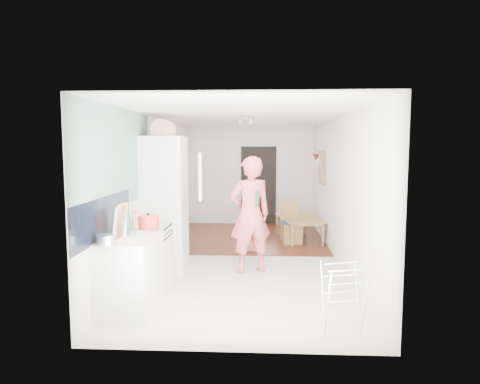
# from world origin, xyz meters

# --- Properties ---
(room_shell) EXTENTS (3.20, 7.00, 2.50)m
(room_shell) POSITION_xyz_m (0.00, 0.00, 1.25)
(room_shell) COLOR silver
(room_shell) RESTS_ON ground
(floor) EXTENTS (3.20, 7.00, 0.01)m
(floor) POSITION_xyz_m (0.00, 0.00, 0.00)
(floor) COLOR beige
(floor) RESTS_ON ground
(wood_floor_overlay) EXTENTS (3.20, 3.30, 0.01)m
(wood_floor_overlay) POSITION_xyz_m (0.00, 1.85, 0.01)
(wood_floor_overlay) COLOR #5D2519
(wood_floor_overlay) RESTS_ON room_shell
(sage_wall_panel) EXTENTS (0.02, 3.00, 1.30)m
(sage_wall_panel) POSITION_xyz_m (-1.59, -2.00, 1.85)
(sage_wall_panel) COLOR gray
(sage_wall_panel) RESTS_ON room_shell
(tile_splashback) EXTENTS (0.02, 1.90, 0.50)m
(tile_splashback) POSITION_xyz_m (-1.59, -2.55, 1.15)
(tile_splashback) COLOR black
(tile_splashback) RESTS_ON room_shell
(doorway_recess) EXTENTS (0.90, 0.04, 2.00)m
(doorway_recess) POSITION_xyz_m (0.20, 3.48, 1.00)
(doorway_recess) COLOR black
(doorway_recess) RESTS_ON room_shell
(base_cabinet) EXTENTS (0.60, 0.90, 0.86)m
(base_cabinet) POSITION_xyz_m (-1.30, -2.55, 0.43)
(base_cabinet) COLOR silver
(base_cabinet) RESTS_ON room_shell
(worktop) EXTENTS (0.62, 0.92, 0.06)m
(worktop) POSITION_xyz_m (-1.30, -2.55, 0.89)
(worktop) COLOR #F2E3D1
(worktop) RESTS_ON room_shell
(range_cooker) EXTENTS (0.60, 0.60, 0.88)m
(range_cooker) POSITION_xyz_m (-1.30, -1.80, 0.44)
(range_cooker) COLOR silver
(range_cooker) RESTS_ON room_shell
(cooker_top) EXTENTS (0.60, 0.60, 0.04)m
(cooker_top) POSITION_xyz_m (-1.30, -1.80, 0.90)
(cooker_top) COLOR #B1B1B4
(cooker_top) RESTS_ON room_shell
(fridge_housing) EXTENTS (0.66, 0.66, 2.15)m
(fridge_housing) POSITION_xyz_m (-1.27, -0.78, 1.07)
(fridge_housing) COLOR silver
(fridge_housing) RESTS_ON room_shell
(fridge_door) EXTENTS (0.14, 0.56, 0.70)m
(fridge_door) POSITION_xyz_m (-0.66, -1.08, 1.55)
(fridge_door) COLOR silver
(fridge_door) RESTS_ON room_shell
(fridge_interior) EXTENTS (0.02, 0.52, 0.66)m
(fridge_interior) POSITION_xyz_m (-0.96, -0.78, 1.55)
(fridge_interior) COLOR white
(fridge_interior) RESTS_ON room_shell
(pinboard) EXTENTS (0.03, 0.90, 0.70)m
(pinboard) POSITION_xyz_m (1.58, 1.90, 1.55)
(pinboard) COLOR tan
(pinboard) RESTS_ON room_shell
(pinboard_frame) EXTENTS (0.00, 0.94, 0.74)m
(pinboard_frame) POSITION_xyz_m (1.57, 1.90, 1.55)
(pinboard_frame) COLOR #A5834B
(pinboard_frame) RESTS_ON room_shell
(wall_sconce) EXTENTS (0.18, 0.18, 0.16)m
(wall_sconce) POSITION_xyz_m (1.54, 2.55, 1.75)
(wall_sconce) COLOR maroon
(wall_sconce) RESTS_ON room_shell
(person) EXTENTS (0.93, 0.77, 2.18)m
(person) POSITION_xyz_m (0.09, -0.79, 1.09)
(person) COLOR #D45755
(person) RESTS_ON floor
(dining_table) EXTENTS (0.85, 1.27, 0.41)m
(dining_table) POSITION_xyz_m (1.11, 1.59, 0.21)
(dining_table) COLOR #A5834B
(dining_table) RESTS_ON floor
(dining_chair) EXTENTS (0.44, 0.44, 0.90)m
(dining_chair) POSITION_xyz_m (0.89, 1.24, 0.45)
(dining_chair) COLOR #A5834B
(dining_chair) RESTS_ON floor
(stool) EXTENTS (0.36, 0.36, 0.42)m
(stool) POSITION_xyz_m (0.01, 0.67, 0.21)
(stool) COLOR #A5834B
(stool) RESTS_ON floor
(grey_drape) EXTENTS (0.43, 0.43, 0.18)m
(grey_drape) POSITION_xyz_m (0.03, 0.65, 0.50)
(grey_drape) COLOR gray
(grey_drape) RESTS_ON stool
(drying_rack) EXTENTS (0.46, 0.43, 0.76)m
(drying_rack) POSITION_xyz_m (1.13, -3.05, 0.38)
(drying_rack) COLOR silver
(drying_rack) RESTS_ON floor
(bread_bin) EXTENTS (0.39, 0.38, 0.19)m
(bread_bin) POSITION_xyz_m (-1.26, -0.80, 2.24)
(bread_bin) COLOR tan
(bread_bin) RESTS_ON fridge_housing
(red_casserole) EXTENTS (0.33, 0.33, 0.17)m
(red_casserole) POSITION_xyz_m (-1.22, -1.95, 1.01)
(red_casserole) COLOR red
(red_casserole) RESTS_ON cooker_top
(steel_pan) EXTENTS (0.26, 0.26, 0.11)m
(steel_pan) POSITION_xyz_m (-1.43, -2.93, 0.97)
(steel_pan) COLOR #B1B1B4
(steel_pan) RESTS_ON worktop
(held_bottle) EXTENTS (0.06, 0.06, 0.26)m
(held_bottle) POSITION_xyz_m (0.21, -0.98, 1.20)
(held_bottle) COLOR #1A4223
(held_bottle) RESTS_ON person
(bottle_a) EXTENTS (0.08, 0.08, 0.28)m
(bottle_a) POSITION_xyz_m (-1.35, -2.44, 1.06)
(bottle_a) COLOR #1A4223
(bottle_a) RESTS_ON worktop
(bottle_b) EXTENTS (0.07, 0.07, 0.27)m
(bottle_b) POSITION_xyz_m (-1.37, -2.36, 1.06)
(bottle_b) COLOR #1A4223
(bottle_b) RESTS_ON worktop
(bottle_c) EXTENTS (0.10, 0.10, 0.23)m
(bottle_c) POSITION_xyz_m (-1.38, -2.50, 1.03)
(bottle_c) COLOR beige
(bottle_c) RESTS_ON worktop
(pepper_mill_front) EXTENTS (0.06, 0.06, 0.21)m
(pepper_mill_front) POSITION_xyz_m (-1.39, -2.02, 1.03)
(pepper_mill_front) COLOR tan
(pepper_mill_front) RESTS_ON worktop
(pepper_mill_back) EXTENTS (0.07, 0.07, 0.21)m
(pepper_mill_back) POSITION_xyz_m (-1.35, -2.02, 1.02)
(pepper_mill_back) COLOR tan
(pepper_mill_back) RESTS_ON worktop
(chopping_boards) EXTENTS (0.05, 0.31, 0.42)m
(chopping_boards) POSITION_xyz_m (-1.35, -2.69, 1.13)
(chopping_boards) COLOR tan
(chopping_boards) RESTS_ON worktop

